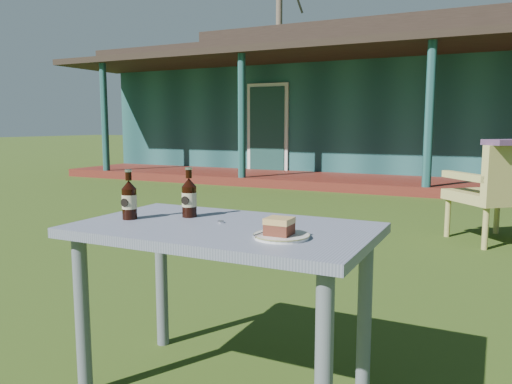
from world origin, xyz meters
The scene contains 11 objects.
ground centered at (0.00, 0.00, 0.00)m, with size 80.00×80.00×0.00m, color #334916.
pavilion centered at (0.00, 9.39, 1.61)m, with size 15.80×8.30×3.45m.
tree_left centered at (-8.00, 17.50, 5.25)m, with size 0.28×0.28×10.50m, color brown.
cafe_table centered at (0.00, -1.60, 0.62)m, with size 1.20×0.70×0.72m.
plate centered at (0.30, -1.71, 0.73)m, with size 0.20×0.20×0.01m.
cake_slice centered at (0.30, -1.72, 0.77)m, with size 0.09×0.09×0.06m.
fork centered at (0.24, -1.72, 0.74)m, with size 0.01×0.14×0.00m, color silver.
cola_bottle_near centered at (-0.23, -1.50, 0.81)m, with size 0.07×0.07×0.22m.
cola_bottle_far centered at (-0.43, -1.66, 0.81)m, with size 0.06×0.07×0.21m.
bottle_cap centered at (-0.04, -1.56, 0.72)m, with size 0.03×0.03×0.01m, color silver.
armchair_left centered at (1.03, 1.88, 0.53)m, with size 0.96×0.95×0.95m.
Camera 1 is at (0.98, -3.33, 1.12)m, focal length 35.00 mm.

